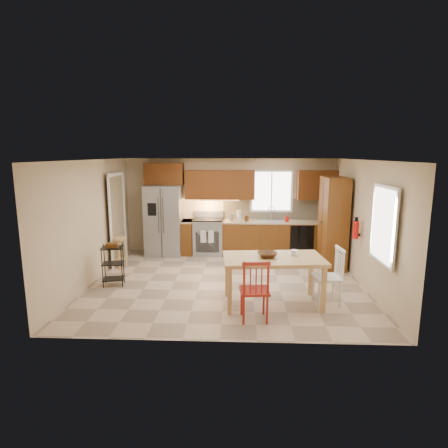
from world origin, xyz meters
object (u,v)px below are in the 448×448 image
at_px(pantry, 333,223).
at_px(refrigerator, 164,220).
at_px(fire_extinguisher, 356,230).
at_px(table_jar, 294,254).
at_px(bar_stool, 120,253).
at_px(table_bowl, 267,257).
at_px(range_stove, 208,237).
at_px(chair_red, 254,289).
at_px(chair_white, 327,276).
at_px(soap_bottle, 287,218).
at_px(utility_cart, 113,265).
at_px(dining_table, 273,281).

bearing_deg(pantry, refrigerator, 167.38).
height_order(fire_extinguisher, table_jar, fire_extinguisher).
bearing_deg(bar_stool, table_bowl, -24.63).
xyz_separation_m(table_bowl, bar_stool, (-3.26, 1.99, -0.49)).
xyz_separation_m(range_stove, fire_extinguisher, (3.18, -2.04, 0.64)).
relative_size(table_bowl, table_jar, 2.15).
bearing_deg(bar_stool, chair_red, -34.42).
distance_m(range_stove, fire_extinguisher, 3.83).
distance_m(pantry, table_jar, 2.50).
distance_m(chair_red, chair_white, 1.48).
relative_size(pantry, table_jar, 12.93).
height_order(chair_red, table_bowl, chair_red).
height_order(refrigerator, chair_red, refrigerator).
distance_m(soap_bottle, fire_extinguisher, 2.27).
bearing_deg(chair_white, utility_cart, 74.41).
relative_size(soap_bottle, chair_white, 0.19).
xyz_separation_m(refrigerator, bar_stool, (-0.80, -1.24, -0.55)).
distance_m(range_stove, bar_stool, 2.34).
bearing_deg(table_jar, refrigerator, 133.32).
height_order(soap_bottle, fire_extinguisher, fire_extinguisher).
height_order(refrigerator, table_jar, refrigerator).
height_order(fire_extinguisher, utility_cart, fire_extinguisher).
relative_size(soap_bottle, chair_red, 0.19).
xyz_separation_m(table_bowl, utility_cart, (-3.02, 0.82, -0.44)).
relative_size(refrigerator, bar_stool, 2.53).
bearing_deg(chair_red, refrigerator, 114.84).
bearing_deg(soap_bottle, chair_red, -104.10).
bearing_deg(chair_white, range_stove, 31.26).
relative_size(soap_bottle, bar_stool, 0.27).
relative_size(refrigerator, chair_white, 1.80).
relative_size(fire_extinguisher, dining_table, 0.21).
bearing_deg(dining_table, table_bowl, 175.12).
bearing_deg(dining_table, fire_extinguisher, 30.41).
bearing_deg(fire_extinguisher, chair_red, -138.08).
height_order(refrigerator, fire_extinguisher, refrigerator).
bearing_deg(refrigerator, chair_red, -60.27).
relative_size(table_jar, bar_stool, 0.23).
xyz_separation_m(refrigerator, utility_cart, (-0.56, -2.41, -0.50)).
bearing_deg(table_jar, utility_cart, 168.49).
distance_m(fire_extinguisher, chair_white, 1.57).
bearing_deg(chair_white, refrigerator, 43.00).
bearing_deg(soap_bottle, pantry, -43.45).
height_order(chair_white, table_bowl, chair_white).
distance_m(pantry, fire_extinguisher, 1.07).
height_order(dining_table, chair_red, chair_red).
xyz_separation_m(soap_bottle, chair_red, (-0.97, -3.85, -0.49)).
xyz_separation_m(chair_red, utility_cart, (-2.77, 1.47, -0.09)).
bearing_deg(fire_extinguisher, soap_bottle, 120.53).
distance_m(pantry, chair_red, 3.56).
bearing_deg(fire_extinguisher, range_stove, 147.38).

